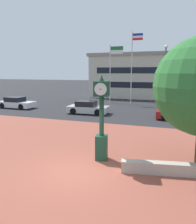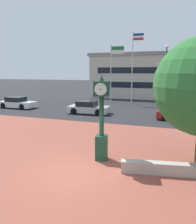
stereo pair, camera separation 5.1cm
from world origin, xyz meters
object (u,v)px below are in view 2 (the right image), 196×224
object	(u,v)px
flagpole_primary	(112,68)
car_street_near	(181,113)
car_street_mid	(88,108)
flagpole_secondary	(133,63)
street_clock	(102,119)
car_street_far	(17,103)
civic_building	(183,75)
street_lamp_post	(166,71)

from	to	relation	value
flagpole_primary	car_street_near	bearing A→B (deg)	-44.75
car_street_mid	flagpole_secondary	bearing A→B (deg)	158.82
street_clock	car_street_near	bearing A→B (deg)	61.38
car_street_mid	car_street_far	xyz separation A→B (m)	(-9.24, 0.59, 0.00)
car_street_near	civic_building	size ratio (longest dim) A/B	0.14
street_clock	flagpole_primary	bearing A→B (deg)	94.34
street_clock	civic_building	bearing A→B (deg)	72.72
street_clock	car_street_far	world-z (taller)	street_clock
car_street_far	street_lamp_post	xyz separation A→B (m)	(16.35, 3.87, 3.65)
street_clock	flagpole_secondary	xyz separation A→B (m)	(-2.37, 19.66, 3.24)
car_street_far	flagpole_primary	world-z (taller)	flagpole_primary
street_clock	flagpole_primary	size ratio (longest dim) A/B	0.52
car_street_near	street_clock	bearing A→B (deg)	-20.23
flagpole_secondary	street_lamp_post	xyz separation A→B (m)	(4.29, -4.12, -1.03)
street_clock	flagpole_primary	xyz separation A→B (m)	(-5.14, 19.66, 2.66)
civic_building	car_street_mid	bearing A→B (deg)	-113.61
car_street_far	flagpole_primary	distance (m)	12.92
car_street_mid	car_street_far	world-z (taller)	same
car_street_far	street_lamp_post	bearing A→B (deg)	104.18
street_clock	flagpole_secondary	distance (m)	20.07
street_clock	street_lamp_post	size ratio (longest dim) A/B	0.58
car_street_far	car_street_near	bearing A→B (deg)	88.64
civic_building	street_lamp_post	xyz separation A→B (m)	(-1.97, -16.29, 0.66)
street_clock	flagpole_secondary	size ratio (longest dim) A/B	0.44
car_street_near	car_street_far	xyz separation A→B (m)	(-18.06, 0.70, 0.00)
car_street_far	civic_building	bearing A→B (deg)	138.62
street_clock	car_street_near	distance (m)	11.64
car_street_near	flagpole_primary	distance (m)	13.01
flagpole_secondary	street_lamp_post	size ratio (longest dim) A/B	1.33
car_street_far	flagpole_secondary	size ratio (longest dim) A/B	0.47
car_street_near	flagpole_primary	size ratio (longest dim) A/B	0.54
civic_building	car_street_near	bearing A→B (deg)	-90.71
street_lamp_post	street_clock	bearing A→B (deg)	-97.05
car_street_near	car_street_far	distance (m)	18.07
flagpole_secondary	car_street_near	bearing A→B (deg)	-55.40
street_lamp_post	car_street_mid	bearing A→B (deg)	-147.89
flagpole_secondary	civic_building	xyz separation A→B (m)	(6.26, 12.17, -1.69)
flagpole_secondary	street_clock	bearing A→B (deg)	-83.13
flagpole_primary	civic_building	size ratio (longest dim) A/B	0.27
flagpole_primary	street_clock	bearing A→B (deg)	-75.34
car_street_far	street_lamp_post	distance (m)	17.19
car_street_far	flagpole_secondary	world-z (taller)	flagpole_secondary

